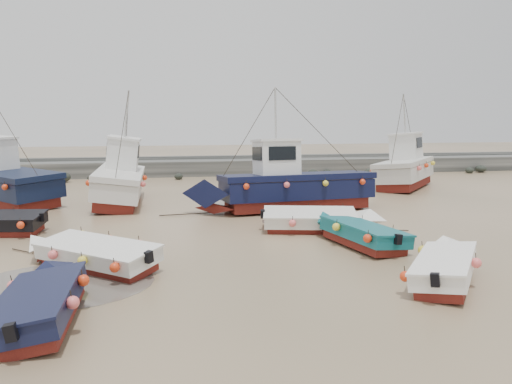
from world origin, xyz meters
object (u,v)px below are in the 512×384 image
at_px(dinghy_5, 318,218).
at_px(cabin_boat_0, 0,179).
at_px(dinghy_3, 449,263).
at_px(cabin_boat_3, 408,167).
at_px(cabin_boat_2, 285,185).
at_px(dinghy_0, 90,251).
at_px(cabin_boat_1, 118,178).
at_px(dinghy_2, 357,230).
at_px(person, 101,212).
at_px(dinghy_1, 45,297).

distance_m(dinghy_5, cabin_boat_0, 18.22).
relative_size(dinghy_3, cabin_boat_3, 0.69).
bearing_deg(cabin_boat_2, cabin_boat_0, 66.44).
xyz_separation_m(dinghy_0, cabin_boat_2, (8.31, 8.44, 0.77)).
relative_size(dinghy_5, cabin_boat_1, 0.61).
xyz_separation_m(dinghy_0, cabin_boat_3, (18.28, 15.11, 0.84)).
distance_m(dinghy_0, dinghy_2, 9.63).
relative_size(cabin_boat_3, person, 4.40).
height_order(dinghy_2, cabin_boat_3, cabin_boat_3).
relative_size(dinghy_2, cabin_boat_3, 0.76).
bearing_deg(dinghy_3, dinghy_5, 142.84).
distance_m(dinghy_0, dinghy_5, 9.49).
bearing_deg(cabin_boat_1, cabin_boat_0, 171.13).
height_order(dinghy_0, person, dinghy_0).
xyz_separation_m(cabin_boat_2, cabin_boat_3, (9.97, 6.67, 0.07)).
relative_size(cabin_boat_0, cabin_boat_2, 0.80).
bearing_deg(dinghy_1, dinghy_2, 27.49).
height_order(dinghy_0, cabin_boat_0, cabin_boat_0).
xyz_separation_m(dinghy_1, cabin_boat_3, (18.68, 19.25, 0.83)).
bearing_deg(cabin_boat_1, person, -102.75).
xyz_separation_m(cabin_boat_3, person, (-19.29, -5.70, -1.38)).
bearing_deg(dinghy_1, dinghy_3, 4.22).
xyz_separation_m(dinghy_3, cabin_boat_3, (7.51, 18.19, 0.83)).
relative_size(dinghy_3, cabin_boat_0, 0.60).
height_order(dinghy_1, dinghy_3, same).
bearing_deg(dinghy_5, cabin_boat_1, -121.25).
relative_size(dinghy_2, cabin_boat_0, 0.66).
relative_size(dinghy_0, dinghy_5, 0.91).
relative_size(dinghy_2, cabin_boat_2, 0.53).
distance_m(dinghy_2, cabin_boat_1, 14.84).
bearing_deg(cabin_boat_1, dinghy_0, -89.45).
bearing_deg(person, dinghy_0, 62.95).
xyz_separation_m(dinghy_5, cabin_boat_3, (9.55, 11.39, 0.84)).
xyz_separation_m(dinghy_5, cabin_boat_0, (-15.62, 9.36, 0.77)).
bearing_deg(cabin_boat_3, dinghy_2, -81.59).
distance_m(dinghy_0, cabin_boat_1, 12.28).
distance_m(dinghy_0, dinghy_3, 11.21).
xyz_separation_m(dinghy_1, dinghy_2, (9.95, 5.44, 0.00)).
relative_size(cabin_boat_1, cabin_boat_3, 1.30).
bearing_deg(dinghy_1, cabin_boat_2, 54.12).
bearing_deg(cabin_boat_3, dinghy_5, -89.26).
relative_size(dinghy_3, cabin_boat_1, 0.53).
xyz_separation_m(dinghy_2, person, (-10.55, 8.11, -0.55)).
bearing_deg(cabin_boat_0, dinghy_1, -112.61).
bearing_deg(cabin_boat_1, cabin_boat_2, -25.04).
xyz_separation_m(dinghy_1, cabin_boat_0, (-6.48, 17.22, 0.77)).
height_order(dinghy_2, cabin_boat_0, cabin_boat_0).
bearing_deg(cabin_boat_3, cabin_boat_2, -105.51).
distance_m(cabin_boat_0, cabin_boat_2, 15.88).
distance_m(dinghy_0, person, 9.48).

